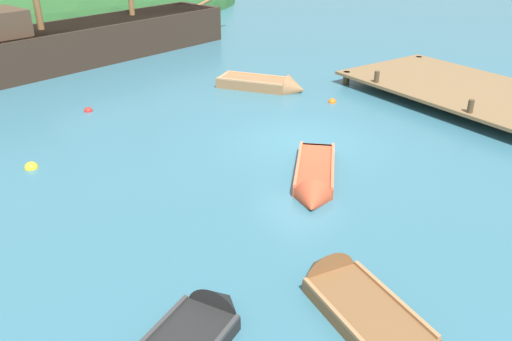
{
  "coord_description": "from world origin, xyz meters",
  "views": [
    {
      "loc": [
        -9.76,
        -11.69,
        6.52
      ],
      "look_at": [
        -2.65,
        -1.29,
        0.27
      ],
      "focal_mm": 36.07,
      "sensor_mm": 36.0,
      "label": 1
    }
  ],
  "objects": [
    {
      "name": "ground_plane",
      "position": [
        0.0,
        0.0,
        0.0
      ],
      "size": [
        120.0,
        120.0,
        0.0
      ],
      "primitive_type": "plane",
      "color": "teal"
    },
    {
      "name": "buoy_red",
      "position": [
        -4.69,
        6.79,
        0.0
      ],
      "size": [
        0.32,
        0.32,
        0.32
      ],
      "primitive_type": "sphere",
      "color": "red",
      "rests_on": "ground"
    },
    {
      "name": "sailing_ship",
      "position": [
        -2.26,
        14.25,
        0.68
      ],
      "size": [
        17.98,
        6.98,
        10.75
      ],
      "rotation": [
        0.0,
        0.0,
        0.25
      ],
      "color": "#38281E",
      "rests_on": "ground"
    },
    {
      "name": "rowboat_portside",
      "position": [
        -6.94,
        -5.66,
        0.08
      ],
      "size": [
        3.18,
        2.4,
        1.1
      ],
      "rotation": [
        0.0,
        0.0,
        0.49
      ],
      "color": "black",
      "rests_on": "ground"
    },
    {
      "name": "buoy_yellow",
      "position": [
        -7.61,
        2.95,
        0.0
      ],
      "size": [
        0.39,
        0.39,
        0.39
      ],
      "primitive_type": "sphere",
      "color": "yellow",
      "rests_on": "ground"
    },
    {
      "name": "rowboat_outer_left",
      "position": [
        -4.03,
        -6.34,
        0.08
      ],
      "size": [
        1.64,
        3.09,
        1.21
      ],
      "rotation": [
        0.0,
        0.0,
        1.43
      ],
      "color": "brown",
      "rests_on": "ground"
    },
    {
      "name": "rowboat_far",
      "position": [
        -1.49,
        -2.38,
        0.09
      ],
      "size": [
        3.21,
        3.37,
        0.98
      ],
      "rotation": [
        0.0,
        0.0,
        3.97
      ],
      "color": "#C64C2D",
      "rests_on": "ground"
    },
    {
      "name": "dock",
      "position": [
        7.98,
        0.0,
        0.44
      ],
      "size": [
        5.36,
        8.61,
        1.58
      ],
      "color": "olive",
      "rests_on": "ground"
    },
    {
      "name": "rowboat_center",
      "position": [
        2.36,
        5.27,
        0.14
      ],
      "size": [
        3.08,
        3.69,
        1.13
      ],
      "rotation": [
        0.0,
        0.0,
        5.33
      ],
      "color": "#9E7047",
      "rests_on": "ground"
    },
    {
      "name": "buoy_orange",
      "position": [
        3.49,
        2.42,
        0.0
      ],
      "size": [
        0.33,
        0.33,
        0.33
      ],
      "primitive_type": "sphere",
      "color": "orange",
      "rests_on": "ground"
    }
  ]
}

